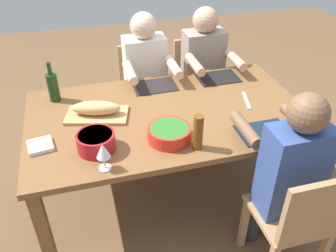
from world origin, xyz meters
TOP-DOWN VIEW (x-y plane):
  - ground_plane at (0.00, 0.00)m, footprint 8.00×8.00m
  - dining_table at (0.00, 0.00)m, footprint 1.86×1.08m
  - chair_far_right at (0.51, 0.86)m, footprint 0.40×0.40m
  - diner_far_right at (0.51, 0.68)m, footprint 0.41×0.53m
  - chair_far_center at (0.00, 0.86)m, footprint 0.40×0.40m
  - diner_far_center at (-0.00, 0.68)m, footprint 0.41×0.53m
  - chair_near_right at (0.51, -0.86)m, footprint 0.40×0.40m
  - diner_near_right at (0.51, -0.68)m, footprint 0.41×0.53m
  - serving_bowl_greens at (-0.07, -0.29)m, footprint 0.26×0.26m
  - serving_bowl_salad at (-0.50, -0.27)m, footprint 0.22×0.22m
  - cutting_board at (-0.46, 0.08)m, footprint 0.44×0.32m
  - bread_loaf at (-0.46, 0.08)m, footprint 0.34×0.19m
  - wine_bottle at (-0.73, 0.37)m, footprint 0.08×0.08m
  - beer_bottle at (0.06, -0.41)m, footprint 0.06×0.06m
  - wine_glass at (-0.48, -0.45)m, footprint 0.08×0.08m
  - placemat_far_right at (0.51, 0.38)m, footprint 0.32×0.23m
  - placemat_far_center at (0.00, 0.38)m, footprint 0.32×0.23m
  - placemat_near_right at (0.51, -0.38)m, footprint 0.32×0.23m
  - carving_knife at (0.58, -0.00)m, footprint 0.08×0.23m
  - napkin_stack at (-0.82, -0.16)m, footprint 0.16×0.16m

SIDE VIEW (x-z plane):
  - ground_plane at x=0.00m, z-range 0.00..0.00m
  - chair_far_right at x=0.51m, z-range 0.06..0.91m
  - chair_far_center at x=0.00m, z-range 0.06..0.91m
  - chair_near_right at x=0.51m, z-range 0.06..0.91m
  - dining_table at x=0.00m, z-range 0.30..1.04m
  - diner_far_right at x=0.51m, z-range 0.10..1.30m
  - diner_far_center at x=0.00m, z-range 0.10..1.30m
  - diner_near_right at x=0.51m, z-range 0.10..1.30m
  - placemat_far_right at x=0.51m, z-range 0.74..0.75m
  - placemat_far_center at x=0.00m, z-range 0.74..0.75m
  - placemat_near_right at x=0.51m, z-range 0.74..0.75m
  - carving_knife at x=0.58m, z-range 0.74..0.75m
  - cutting_board at x=-0.46m, z-range 0.74..0.76m
  - napkin_stack at x=-0.82m, z-range 0.74..0.76m
  - serving_bowl_greens at x=-0.07m, z-range 0.75..0.83m
  - serving_bowl_salad at x=-0.50m, z-range 0.75..0.85m
  - bread_loaf at x=-0.46m, z-range 0.76..0.85m
  - wine_bottle at x=-0.73m, z-range 0.70..0.99m
  - beer_bottle at x=0.06m, z-range 0.74..0.96m
  - wine_glass at x=-0.48m, z-range 0.77..0.94m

